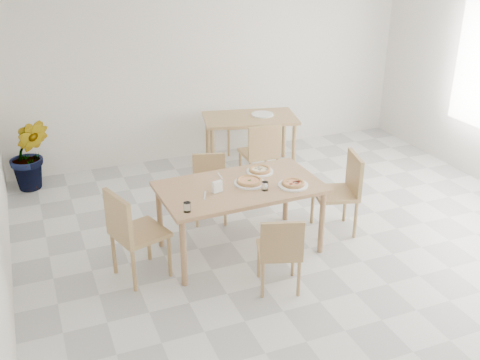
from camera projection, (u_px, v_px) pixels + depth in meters
name	position (u px, v px, depth m)	size (l,w,h in m)	color
main_table	(240.00, 192.00, 5.76)	(1.68, 0.98, 0.75)	#A67955
chair_south	(280.00, 249.00, 5.15)	(0.49, 0.49, 0.79)	tan
chair_north	(210.00, 182.00, 6.52)	(0.47, 0.47, 0.77)	tan
chair_west	(131.00, 229.00, 5.32)	(0.58, 0.58, 0.93)	tan
chair_east	(343.00, 188.00, 6.20)	(0.55, 0.55, 0.91)	tan
plate_margherita	(249.00, 183.00, 5.76)	(0.32, 0.32, 0.02)	white
plate_mushroom	(260.00, 172.00, 6.03)	(0.29, 0.29, 0.02)	white
plate_pepperoni	(293.00, 185.00, 5.71)	(0.31, 0.31, 0.02)	white
pizza_margherita	(249.00, 181.00, 5.75)	(0.30, 0.30, 0.03)	#E5AF6C
pizza_mushroom	(260.00, 170.00, 6.02)	(0.26, 0.26, 0.03)	#E5AF6C
pizza_pepperoni	(293.00, 183.00, 5.70)	(0.29, 0.29, 0.03)	#E5AF6C
tumbler_a	(265.00, 186.00, 5.61)	(0.07, 0.07, 0.09)	white
tumbler_b	(187.00, 207.00, 5.18)	(0.07, 0.07, 0.09)	white
napkin_holder	(217.00, 187.00, 5.54)	(0.12, 0.08, 0.13)	silver
fork_a	(205.00, 196.00, 5.50)	(0.02, 0.19, 0.01)	silver
fork_b	(220.00, 176.00, 5.93)	(0.02, 0.19, 0.01)	silver
second_table	(250.00, 124.00, 7.83)	(1.40, 0.99, 0.75)	tan
chair_back_s	(261.00, 151.00, 7.26)	(0.45, 0.45, 0.89)	tan
chair_back_n	(238.00, 118.00, 8.54)	(0.51, 0.51, 0.87)	tan
plate_empty	(262.00, 114.00, 7.86)	(0.31, 0.31, 0.02)	white
potted_plant	(30.00, 154.00, 7.23)	(0.53, 0.42, 0.96)	#296E21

